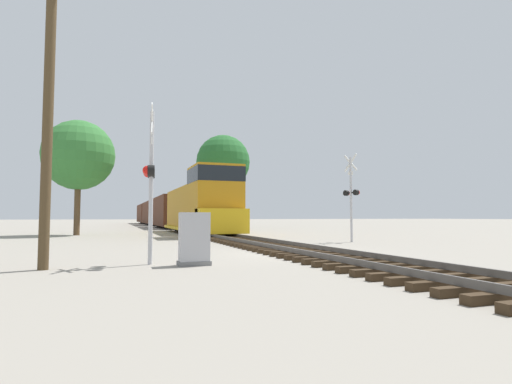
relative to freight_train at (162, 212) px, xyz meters
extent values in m
plane|color=gray|center=(0.00, -40.92, -1.96)|extent=(400.00, 400.00, 0.00)
cube|color=#382819|center=(0.00, -49.02, -1.88)|extent=(2.60, 0.22, 0.16)
cube|color=#382819|center=(0.00, -48.42, -1.88)|extent=(2.60, 0.22, 0.16)
cube|color=#382819|center=(0.00, -47.82, -1.88)|extent=(2.60, 0.22, 0.16)
cube|color=#382819|center=(0.00, -47.22, -1.88)|extent=(2.60, 0.22, 0.16)
cube|color=#382819|center=(0.00, -46.62, -1.88)|extent=(2.60, 0.22, 0.16)
cube|color=#382819|center=(0.00, -46.02, -1.88)|extent=(2.60, 0.22, 0.16)
cube|color=#382819|center=(0.00, -45.42, -1.88)|extent=(2.60, 0.22, 0.16)
cube|color=#382819|center=(0.00, -44.82, -1.88)|extent=(2.60, 0.22, 0.16)
cube|color=#382819|center=(0.00, -44.22, -1.88)|extent=(2.60, 0.22, 0.16)
cube|color=#382819|center=(0.00, -43.62, -1.88)|extent=(2.60, 0.22, 0.16)
cube|color=#382819|center=(0.00, -43.02, -1.88)|extent=(2.60, 0.22, 0.16)
cube|color=#382819|center=(0.00, -42.42, -1.88)|extent=(2.60, 0.22, 0.16)
cube|color=#382819|center=(0.00, -41.82, -1.88)|extent=(2.60, 0.22, 0.16)
cube|color=#382819|center=(0.00, -41.22, -1.88)|extent=(2.60, 0.22, 0.16)
cube|color=#382819|center=(0.00, -40.62, -1.88)|extent=(2.60, 0.22, 0.16)
cube|color=#382819|center=(0.00, -40.02, -1.88)|extent=(2.60, 0.22, 0.16)
cube|color=#382819|center=(0.00, -39.42, -1.88)|extent=(2.60, 0.22, 0.16)
cube|color=#382819|center=(0.00, -38.82, -1.88)|extent=(2.60, 0.22, 0.16)
cube|color=#382819|center=(0.00, -38.22, -1.88)|extent=(2.60, 0.22, 0.16)
cube|color=#382819|center=(0.00, -37.62, -1.88)|extent=(2.60, 0.22, 0.16)
cube|color=#382819|center=(0.00, -37.02, -1.88)|extent=(2.60, 0.22, 0.16)
cube|color=#382819|center=(0.00, -36.42, -1.88)|extent=(2.60, 0.22, 0.16)
cube|color=#382819|center=(0.00, -35.82, -1.88)|extent=(2.60, 0.22, 0.16)
cube|color=#382819|center=(0.00, -35.22, -1.88)|extent=(2.60, 0.22, 0.16)
cube|color=#382819|center=(0.00, -34.62, -1.88)|extent=(2.60, 0.22, 0.16)
cube|color=#382819|center=(0.00, -34.02, -1.88)|extent=(2.60, 0.22, 0.16)
cube|color=#382819|center=(0.00, -33.42, -1.88)|extent=(2.60, 0.22, 0.16)
cube|color=#382819|center=(0.00, -32.82, -1.88)|extent=(2.60, 0.22, 0.16)
cube|color=#382819|center=(0.00, -32.22, -1.88)|extent=(2.60, 0.22, 0.16)
cube|color=#382819|center=(0.00, -31.62, -1.88)|extent=(2.60, 0.22, 0.16)
cube|color=#382819|center=(0.00, -31.02, -1.88)|extent=(2.60, 0.22, 0.16)
cube|color=#382819|center=(0.00, -30.42, -1.88)|extent=(2.60, 0.22, 0.16)
cube|color=#382819|center=(0.00, -29.82, -1.88)|extent=(2.60, 0.22, 0.16)
cube|color=#382819|center=(0.00, -29.22, -1.88)|extent=(2.60, 0.22, 0.16)
cube|color=#382819|center=(0.00, -28.62, -1.88)|extent=(2.60, 0.22, 0.16)
cube|color=#382819|center=(0.00, -28.02, -1.88)|extent=(2.60, 0.22, 0.16)
cube|color=#382819|center=(0.00, -27.42, -1.88)|extent=(2.60, 0.22, 0.16)
cube|color=#382819|center=(0.00, -26.82, -1.88)|extent=(2.60, 0.22, 0.16)
cube|color=#382819|center=(0.00, -26.22, -1.88)|extent=(2.60, 0.22, 0.16)
cube|color=#382819|center=(0.00, -25.62, -1.88)|extent=(2.60, 0.22, 0.16)
cube|color=#382819|center=(0.00, -25.02, -1.88)|extent=(2.60, 0.22, 0.16)
cube|color=#382819|center=(0.00, -24.42, -1.88)|extent=(2.60, 0.22, 0.16)
cube|color=#382819|center=(0.00, -23.82, -1.88)|extent=(2.60, 0.22, 0.16)
cube|color=#382819|center=(0.00, -23.22, -1.88)|extent=(2.60, 0.22, 0.16)
cube|color=#382819|center=(0.00, -22.62, -1.88)|extent=(2.60, 0.22, 0.16)
cube|color=#382819|center=(0.00, -22.02, -1.88)|extent=(2.60, 0.22, 0.16)
cube|color=#382819|center=(0.00, -21.42, -1.88)|extent=(2.60, 0.22, 0.16)
cube|color=#56514C|center=(-0.72, -40.92, -1.72)|extent=(0.07, 160.00, 0.15)
cube|color=#56514C|center=(0.72, -40.92, -1.72)|extent=(0.07, 160.00, 0.15)
cube|color=#B77A14|center=(0.00, -20.71, 0.04)|extent=(2.56, 11.64, 3.37)
cube|color=#B77A14|center=(0.00, -28.85, 0.51)|extent=(3.01, 3.66, 4.32)
cube|color=black|center=(0.00, -28.85, 2.05)|extent=(3.04, 3.69, 0.95)
cube|color=gold|center=(0.00, -30.68, -0.89)|extent=(3.01, 1.66, 1.51)
cube|color=gold|center=(0.00, -23.20, -1.53)|extent=(3.07, 16.29, 0.24)
cube|color=black|center=(0.00, -28.60, -1.46)|extent=(1.58, 2.20, 1.00)
cube|color=black|center=(0.00, -17.80, -1.46)|extent=(1.58, 2.20, 1.00)
cube|color=#4C2819|center=(0.00, -5.97, 0.03)|extent=(2.86, 14.47, 3.36)
cube|color=black|center=(0.00, -10.68, -1.51)|extent=(1.58, 2.20, 0.90)
cube|color=black|center=(0.00, -1.27, -1.51)|extent=(1.58, 2.20, 0.90)
cube|color=#4C2819|center=(0.00, 10.17, 0.03)|extent=(2.86, 14.47, 3.36)
cube|color=black|center=(0.00, 5.47, -1.51)|extent=(1.58, 2.20, 0.90)
cube|color=black|center=(0.00, 14.87, -1.51)|extent=(1.58, 2.20, 0.90)
cube|color=#4C2819|center=(0.00, 26.32, 0.03)|extent=(2.86, 14.47, 3.36)
cube|color=black|center=(0.00, 21.62, -1.51)|extent=(1.58, 2.20, 0.90)
cube|color=black|center=(0.00, 31.02, -1.51)|extent=(1.58, 2.20, 0.90)
cylinder|color=#B7B7BC|center=(-5.28, -42.69, 0.21)|extent=(0.12, 0.12, 4.33)
cube|color=white|center=(-5.28, -42.69, 2.07)|extent=(0.13, 0.92, 0.93)
cube|color=white|center=(-5.28, -42.69, 2.07)|extent=(0.13, 0.92, 0.93)
cube|color=black|center=(-5.28, -42.69, 0.64)|extent=(0.15, 0.86, 0.06)
cylinder|color=black|center=(-5.24, -42.34, 0.64)|extent=(0.21, 0.32, 0.30)
sphere|color=red|center=(-5.34, -42.33, 0.64)|extent=(0.26, 0.26, 0.26)
cylinder|color=black|center=(-5.28, -42.69, 0.64)|extent=(0.21, 0.32, 0.30)
sphere|color=red|center=(-5.38, -42.68, 0.64)|extent=(0.26, 0.26, 0.26)
cylinder|color=black|center=(-5.31, -43.04, 0.64)|extent=(0.21, 0.32, 0.30)
sphere|color=red|center=(-5.41, -43.03, 0.64)|extent=(0.26, 0.26, 0.26)
cube|color=white|center=(-5.28, -42.69, 1.52)|extent=(0.06, 0.32, 0.20)
cylinder|color=#B7B7BC|center=(5.58, -36.16, 0.29)|extent=(0.12, 0.12, 4.50)
cube|color=white|center=(5.58, -36.16, 2.24)|extent=(0.23, 0.91, 0.93)
cube|color=white|center=(5.58, -36.16, 2.24)|extent=(0.23, 0.91, 0.93)
cube|color=black|center=(5.58, -36.16, 0.64)|extent=(0.25, 0.85, 0.06)
cylinder|color=black|center=(5.65, -36.50, 0.64)|extent=(0.24, 0.33, 0.30)
sphere|color=red|center=(5.75, -36.48, 0.64)|extent=(0.26, 0.26, 0.26)
cylinder|color=black|center=(5.50, -35.82, 0.64)|extent=(0.24, 0.33, 0.30)
sphere|color=red|center=(5.60, -35.80, 0.64)|extent=(0.26, 0.26, 0.26)
cube|color=white|center=(5.58, -36.16, 1.69)|extent=(0.10, 0.32, 0.20)
cube|color=slate|center=(-4.15, -43.30, -1.90)|extent=(0.89, 0.50, 0.12)
cube|color=#ADADB2|center=(-4.15, -43.30, -1.17)|extent=(0.81, 0.46, 1.33)
cylinder|color=#4C3A23|center=(-7.90, -42.94, 2.25)|extent=(0.26, 0.26, 8.41)
cylinder|color=brown|center=(-8.69, -22.81, 0.18)|extent=(0.42, 0.42, 4.28)
sphere|color=#337533|center=(-8.69, -22.81, 3.85)|extent=(5.07, 5.07, 5.07)
cylinder|color=brown|center=(6.07, -8.34, 1.03)|extent=(0.38, 0.38, 5.98)
sphere|color=#236028|center=(6.07, -8.34, 5.94)|extent=(6.39, 6.39, 6.39)
camera|label=1|loc=(-6.29, -54.25, -0.63)|focal=28.00mm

